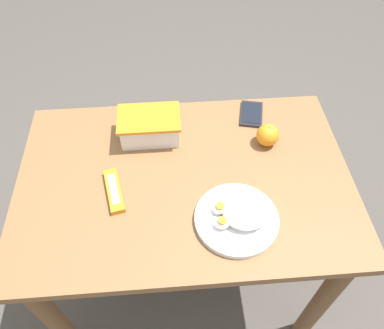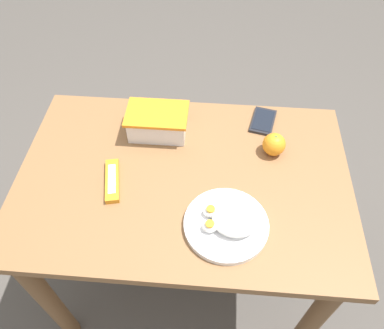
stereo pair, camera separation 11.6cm
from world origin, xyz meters
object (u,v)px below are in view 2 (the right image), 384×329
object	(u,v)px
orange_fruit	(274,144)
cell_phone	(263,121)
candy_bar	(112,181)
rice_plate	(228,223)
food_container	(158,123)

from	to	relation	value
orange_fruit	cell_phone	distance (m)	0.14
cell_phone	candy_bar	bearing A→B (deg)	-147.28
cell_phone	rice_plate	bearing A→B (deg)	-105.06
food_container	cell_phone	distance (m)	0.37
food_container	cell_phone	world-z (taller)	food_container
food_container	candy_bar	distance (m)	0.25
orange_fruit	food_container	bearing A→B (deg)	170.91
candy_bar	cell_phone	distance (m)	0.56
food_container	rice_plate	world-z (taller)	food_container
food_container	candy_bar	world-z (taller)	food_container
food_container	orange_fruit	distance (m)	0.39
food_container	rice_plate	size ratio (longest dim) A/B	0.85
orange_fruit	cell_phone	world-z (taller)	orange_fruit
food_container	rice_plate	xyz separation A→B (m)	(0.25, -0.35, -0.02)
rice_plate	cell_phone	size ratio (longest dim) A/B	1.71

